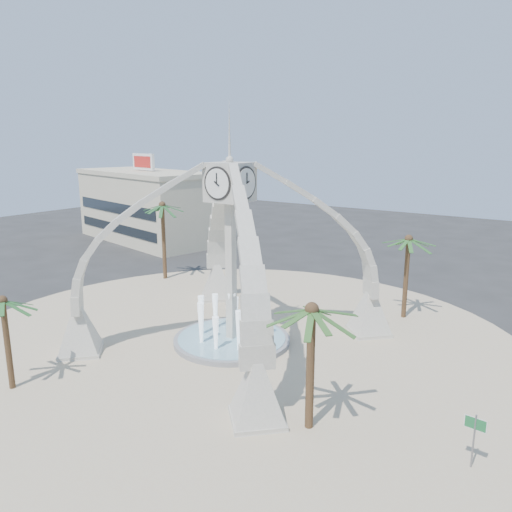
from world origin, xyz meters
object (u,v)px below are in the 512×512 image
Objects in this scene: fountain at (232,339)px; palm_south at (2,302)px; street_sign at (475,430)px; palm_north at (409,240)px; palm_east at (312,311)px; clock_tower at (231,251)px; palm_west at (162,206)px.

palm_south is at bearing -116.66° from fountain.
fountain reaches higher than street_sign.
palm_north is 27.92m from palm_south.
palm_east reaches higher than palm_south.
palm_south is (-6.15, -12.26, 4.84)m from fountain.
clock_tower is at bearing -90.00° from fountain.
clock_tower is 3.06× the size of palm_south.
palm_east is 0.83× the size of palm_west.
palm_north is at bearing 55.82° from fountain.
clock_tower is 2.61× the size of palm_east.
palm_south is (9.39, -21.34, -2.23)m from palm_west.
palm_west is 1.41× the size of palm_south.
palm_north is 19.24m from street_sign.
fountain is at bearing -124.18° from palm_north.
palm_north reaches higher than street_sign.
palm_south is (-6.15, -12.26, -1.36)m from clock_tower.
clock_tower is 13.78m from palm_south.
palm_east reaches higher than street_sign.
palm_east is 2.73× the size of street_sign.
clock_tower is 14.25m from palm_north.
clock_tower reaches higher than palm_south.
palm_east is 8.41m from street_sign.
palm_south is at bearing -66.25° from palm_west.
street_sign is at bearing -16.15° from fountain.
clock_tower reaches higher than palm_north.
fountain is at bearing -30.30° from palm_west.
fountain is at bearing 63.34° from palm_south.
street_sign is at bearing -16.15° from clock_tower.
fountain is 12.63m from palm_east.
palm_south is (-14.16, -24.04, -1.11)m from palm_north.
fountain is at bearing 90.00° from clock_tower.
palm_east is 0.97× the size of palm_north.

